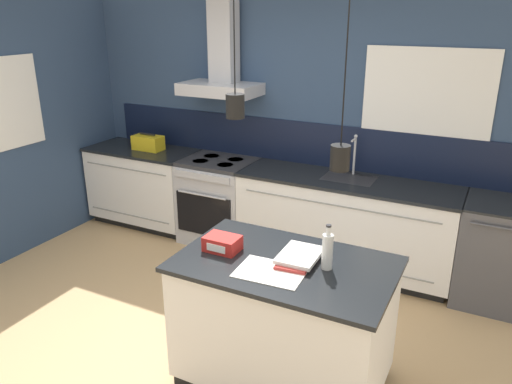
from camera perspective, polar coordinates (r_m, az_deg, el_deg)
ground_plane at (r=4.03m, az=-7.56°, el=-16.63°), size 16.00×16.00×0.00m
wall_back at (r=5.12m, az=4.09°, el=8.32°), size 5.60×2.22×2.60m
wall_left at (r=5.56m, az=-25.31°, el=6.87°), size 0.08×3.80×2.60m
counter_run_left at (r=5.97m, az=-12.52°, el=0.70°), size 1.27×0.64×0.91m
counter_run_sink at (r=4.89m, az=10.10°, el=-3.56°), size 2.08×0.64×1.30m
oven_range at (r=5.41m, az=-4.26°, el=-0.97°), size 0.75×0.66×0.91m
dishwasher at (r=4.73m, az=25.70°, el=-6.28°), size 0.60×0.65×0.91m
kitchen_island at (r=3.40m, az=3.18°, el=-14.69°), size 1.37×0.86×0.91m
bottle_on_island at (r=3.07m, az=8.16°, el=-6.65°), size 0.07×0.07×0.29m
book_stack at (r=3.18m, az=4.88°, el=-7.43°), size 0.25×0.36×0.05m
red_supply_box at (r=3.30m, az=-3.87°, el=-5.88°), size 0.23×0.17×0.10m
paper_pile at (r=3.05m, az=1.69°, el=-9.11°), size 0.43×0.32×0.01m
yellow_toolbox at (r=5.76m, az=-12.23°, el=5.53°), size 0.34×0.18×0.19m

